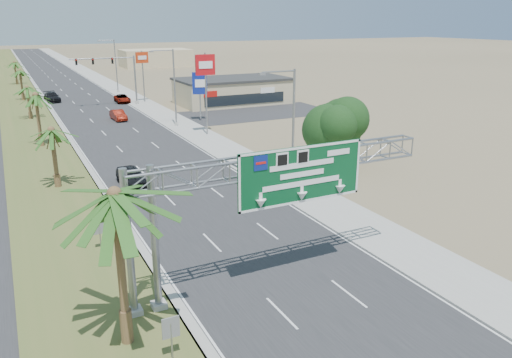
{
  "coord_description": "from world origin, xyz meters",
  "views": [
    {
      "loc": [
        -12.6,
        -11.19,
        13.59
      ],
      "look_at": [
        0.62,
        14.93,
        4.2
      ],
      "focal_mm": 35.0,
      "sensor_mm": 36.0,
      "label": 1
    }
  ],
  "objects_px": {
    "car_left_lane": "(132,176)",
    "pole_sign_blue": "(200,85)",
    "sign_gantry": "(271,176)",
    "signal_mast": "(123,76)",
    "store_building": "(232,91)",
    "car_mid_lane": "(118,115)",
    "car_far": "(52,97)",
    "car_right_lane": "(122,99)",
    "pole_sign_red_near": "(205,70)",
    "palm_near": "(114,195)",
    "pole_sign_red_far": "(142,62)"
  },
  "relations": [
    {
      "from": "sign_gantry",
      "to": "car_left_lane",
      "type": "relative_size",
      "value": 3.58
    },
    {
      "from": "car_left_lane",
      "to": "pole_sign_red_near",
      "type": "height_order",
      "value": "pole_sign_red_near"
    },
    {
      "from": "sign_gantry",
      "to": "car_mid_lane",
      "type": "height_order",
      "value": "sign_gantry"
    },
    {
      "from": "palm_near",
      "to": "car_right_lane",
      "type": "bearing_deg",
      "value": 77.67
    },
    {
      "from": "car_left_lane",
      "to": "car_far",
      "type": "bearing_deg",
      "value": 89.12
    },
    {
      "from": "car_left_lane",
      "to": "car_far",
      "type": "xyz_separation_m",
      "value": [
        -1.35,
        51.96,
        -0.01
      ]
    },
    {
      "from": "pole_sign_red_near",
      "to": "pole_sign_blue",
      "type": "xyz_separation_m",
      "value": [
        2.53,
        8.86,
        -2.84
      ]
    },
    {
      "from": "car_left_lane",
      "to": "pole_sign_red_near",
      "type": "relative_size",
      "value": 0.47
    },
    {
      "from": "car_left_lane",
      "to": "pole_sign_blue",
      "type": "relative_size",
      "value": 0.68
    },
    {
      "from": "car_right_lane",
      "to": "car_far",
      "type": "height_order",
      "value": "car_far"
    },
    {
      "from": "sign_gantry",
      "to": "pole_sign_red_near",
      "type": "xyz_separation_m",
      "value": [
        10.28,
        35.32,
        1.77
      ]
    },
    {
      "from": "signal_mast",
      "to": "pole_sign_blue",
      "type": "bearing_deg",
      "value": -69.79
    },
    {
      "from": "sign_gantry",
      "to": "car_far",
      "type": "relative_size",
      "value": 3.09
    },
    {
      "from": "sign_gantry",
      "to": "pole_sign_red_near",
      "type": "relative_size",
      "value": 1.7
    },
    {
      "from": "sign_gantry",
      "to": "car_right_lane",
      "type": "bearing_deg",
      "value": 84.26
    },
    {
      "from": "store_building",
      "to": "car_far",
      "type": "height_order",
      "value": "store_building"
    },
    {
      "from": "car_right_lane",
      "to": "pole_sign_blue",
      "type": "xyz_separation_m",
      "value": [
        6.25,
        -21.13,
        4.32
      ]
    },
    {
      "from": "car_right_lane",
      "to": "sign_gantry",
      "type": "bearing_deg",
      "value": -93.47
    },
    {
      "from": "car_mid_lane",
      "to": "sign_gantry",
      "type": "bearing_deg",
      "value": -95.94
    },
    {
      "from": "palm_near",
      "to": "store_building",
      "type": "relative_size",
      "value": 0.46
    },
    {
      "from": "store_building",
      "to": "pole_sign_red_far",
      "type": "bearing_deg",
      "value": 149.12
    },
    {
      "from": "store_building",
      "to": "car_left_lane",
      "type": "xyz_separation_m",
      "value": [
        -25.76,
        -36.16,
        -1.2
      ]
    },
    {
      "from": "signal_mast",
      "to": "car_far",
      "type": "bearing_deg",
      "value": 136.27
    },
    {
      "from": "car_mid_lane",
      "to": "signal_mast",
      "type": "bearing_deg",
      "value": 70.37
    },
    {
      "from": "palm_near",
      "to": "signal_mast",
      "type": "height_order",
      "value": "palm_near"
    },
    {
      "from": "pole_sign_blue",
      "to": "car_left_lane",
      "type": "bearing_deg",
      "value": -122.59
    },
    {
      "from": "car_left_lane",
      "to": "car_far",
      "type": "height_order",
      "value": "car_left_lane"
    },
    {
      "from": "store_building",
      "to": "car_left_lane",
      "type": "distance_m",
      "value": 44.41
    },
    {
      "from": "signal_mast",
      "to": "car_right_lane",
      "type": "bearing_deg",
      "value": 84.27
    },
    {
      "from": "car_mid_lane",
      "to": "pole_sign_red_near",
      "type": "height_order",
      "value": "pole_sign_red_near"
    },
    {
      "from": "store_building",
      "to": "palm_near",
      "type": "bearing_deg",
      "value": -118.28
    },
    {
      "from": "car_left_lane",
      "to": "pole_sign_blue",
      "type": "distance_m",
      "value": 29.1
    },
    {
      "from": "palm_near",
      "to": "car_mid_lane",
      "type": "xyz_separation_m",
      "value": [
        10.7,
        51.68,
        -6.21
      ]
    },
    {
      "from": "signal_mast",
      "to": "store_building",
      "type": "xyz_separation_m",
      "value": [
        16.83,
        -5.97,
        -2.85
      ]
    },
    {
      "from": "store_building",
      "to": "car_mid_lane",
      "type": "distance_m",
      "value": 21.49
    },
    {
      "from": "car_left_lane",
      "to": "car_far",
      "type": "distance_m",
      "value": 51.98
    },
    {
      "from": "palm_near",
      "to": "pole_sign_red_far",
      "type": "xyz_separation_m",
      "value": [
        18.2,
        65.78,
        -0.13
      ]
    },
    {
      "from": "sign_gantry",
      "to": "pole_sign_red_far",
      "type": "xyz_separation_m",
      "value": [
        10.06,
        63.85,
        0.74
      ]
    },
    {
      "from": "sign_gantry",
      "to": "car_mid_lane",
      "type": "relative_size",
      "value": 3.85
    },
    {
      "from": "car_left_lane",
      "to": "pole_sign_red_far",
      "type": "relative_size",
      "value": 0.54
    },
    {
      "from": "car_far",
      "to": "pole_sign_blue",
      "type": "bearing_deg",
      "value": -62.84
    },
    {
      "from": "sign_gantry",
      "to": "car_right_lane",
      "type": "relative_size",
      "value": 3.45
    },
    {
      "from": "pole_sign_blue",
      "to": "pole_sign_red_far",
      "type": "bearing_deg",
      "value": 97.96
    },
    {
      "from": "pole_sign_red_near",
      "to": "car_far",
      "type": "bearing_deg",
      "value": 111.4
    },
    {
      "from": "pole_sign_red_far",
      "to": "car_mid_lane",
      "type": "bearing_deg",
      "value": -118.02
    },
    {
      "from": "palm_near",
      "to": "pole_sign_red_near",
      "type": "relative_size",
      "value": 0.85
    },
    {
      "from": "car_far",
      "to": "sign_gantry",
      "type": "bearing_deg",
      "value": -90.94
    },
    {
      "from": "signal_mast",
      "to": "pole_sign_red_far",
      "type": "bearing_deg",
      "value": 25.22
    },
    {
      "from": "pole_sign_red_far",
      "to": "sign_gantry",
      "type": "bearing_deg",
      "value": -98.96
    },
    {
      "from": "signal_mast",
      "to": "pole_sign_blue",
      "type": "relative_size",
      "value": 1.49
    }
  ]
}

